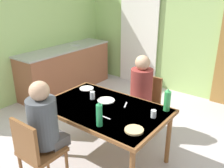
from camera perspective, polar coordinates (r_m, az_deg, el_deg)
ground_plane at (r=3.59m, az=-2.62°, el=-13.44°), size 6.33×6.33×0.00m
wall_back at (r=5.10m, az=15.23°, el=12.58°), size 4.49×0.10×2.64m
wall_left at (r=5.00m, az=-17.92°, el=12.14°), size 0.10×3.65×2.64m
curtain_panel at (r=5.43m, az=6.11°, el=11.44°), size 0.90×0.03×2.22m
kitchen_counter at (r=5.24m, az=-10.55°, el=3.37°), size 0.61×2.09×0.91m
dining_table at (r=2.98m, az=-1.75°, el=-6.51°), size 1.46×0.95×0.73m
chair_near_diner at (r=2.74m, az=-17.01°, el=-14.41°), size 0.40×0.40×0.87m
chair_far_diner at (r=3.63m, az=7.56°, el=-4.14°), size 0.40×0.40×0.87m
person_near_diner at (r=2.65m, az=-15.31°, el=-8.18°), size 0.30×0.37×0.77m
person_far_diner at (r=3.40m, az=6.64°, el=-0.65°), size 0.30×0.37×0.77m
water_bottle_green_near at (r=2.53m, az=-2.92°, el=-7.01°), size 0.07×0.07×0.27m
water_bottle_green_far at (r=2.89m, az=12.54°, el=-3.68°), size 0.08×0.08×0.27m
dinner_plate_near_left at (r=3.47m, az=-5.84°, el=-1.01°), size 0.19×0.19×0.01m
dinner_plate_near_right at (r=3.11m, az=-1.37°, el=-3.77°), size 0.22×0.22×0.01m
drinking_glass_by_near_diner at (r=3.14m, az=-4.51°, el=-2.60°), size 0.06×0.06×0.10m
drinking_glass_by_far_diner at (r=2.75m, az=9.49°, el=-6.76°), size 0.06×0.06×0.09m
bread_plate_sliced at (r=2.51m, az=5.08°, el=-10.45°), size 0.19×0.19×0.02m
cutlery_knife_near at (r=2.74m, az=-1.64°, el=-7.60°), size 0.15×0.02×0.00m
cutlery_fork_near at (r=3.01m, az=3.09°, el=-4.80°), size 0.07×0.14×0.00m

